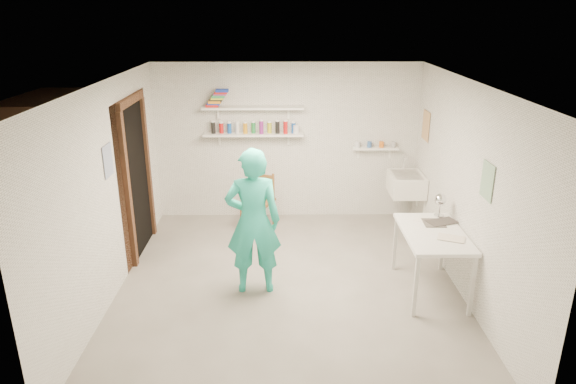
{
  "coord_description": "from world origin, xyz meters",
  "views": [
    {
      "loc": [
        -0.06,
        -5.4,
        3.13
      ],
      "look_at": [
        0.0,
        0.4,
        1.05
      ],
      "focal_mm": 32.0,
      "sensor_mm": 36.0,
      "label": 1
    }
  ],
  "objects_px": {
    "man": "(253,222)",
    "desk_lamp": "(441,199)",
    "wooden_chair": "(257,202)",
    "work_table": "(431,262)",
    "belfast_sink": "(406,184)",
    "wall_clock": "(255,191)"
  },
  "relations": [
    {
      "from": "man",
      "to": "desk_lamp",
      "type": "xyz_separation_m",
      "value": [
        2.22,
        0.39,
        0.11
      ]
    },
    {
      "from": "wooden_chair",
      "to": "work_table",
      "type": "height_order",
      "value": "wooden_chair"
    },
    {
      "from": "belfast_sink",
      "to": "work_table",
      "type": "xyz_separation_m",
      "value": [
        -0.11,
        -1.83,
        -0.32
      ]
    },
    {
      "from": "work_table",
      "to": "desk_lamp",
      "type": "relative_size",
      "value": 8.0
    },
    {
      "from": "belfast_sink",
      "to": "wooden_chair",
      "type": "xyz_separation_m",
      "value": [
        -2.19,
        -0.05,
        -0.25
      ]
    },
    {
      "from": "wall_clock",
      "to": "wooden_chair",
      "type": "relative_size",
      "value": 0.34
    },
    {
      "from": "wall_clock",
      "to": "wooden_chair",
      "type": "height_order",
      "value": "wall_clock"
    },
    {
      "from": "man",
      "to": "work_table",
      "type": "bearing_deg",
      "value": 174.63
    },
    {
      "from": "wall_clock",
      "to": "belfast_sink",
      "type": "bearing_deg",
      "value": 32.27
    },
    {
      "from": "man",
      "to": "desk_lamp",
      "type": "distance_m",
      "value": 2.26
    },
    {
      "from": "belfast_sink",
      "to": "wall_clock",
      "type": "height_order",
      "value": "wall_clock"
    },
    {
      "from": "belfast_sink",
      "to": "desk_lamp",
      "type": "height_order",
      "value": "desk_lamp"
    },
    {
      "from": "belfast_sink",
      "to": "desk_lamp",
      "type": "xyz_separation_m",
      "value": [
        0.08,
        -1.37,
        0.28
      ]
    },
    {
      "from": "man",
      "to": "wall_clock",
      "type": "distance_m",
      "value": 0.36
    },
    {
      "from": "belfast_sink",
      "to": "work_table",
      "type": "relative_size",
      "value": 0.53
    },
    {
      "from": "wooden_chair",
      "to": "desk_lamp",
      "type": "height_order",
      "value": "desk_lamp"
    },
    {
      "from": "man",
      "to": "wooden_chair",
      "type": "relative_size",
      "value": 1.91
    },
    {
      "from": "work_table",
      "to": "desk_lamp",
      "type": "bearing_deg",
      "value": 67.58
    },
    {
      "from": "belfast_sink",
      "to": "man",
      "type": "xyz_separation_m",
      "value": [
        -2.15,
        -1.77,
        0.16
      ]
    },
    {
      "from": "belfast_sink",
      "to": "wooden_chair",
      "type": "distance_m",
      "value": 2.2
    },
    {
      "from": "man",
      "to": "wooden_chair",
      "type": "distance_m",
      "value": 1.77
    },
    {
      "from": "wooden_chair",
      "to": "man",
      "type": "bearing_deg",
      "value": -64.94
    }
  ]
}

